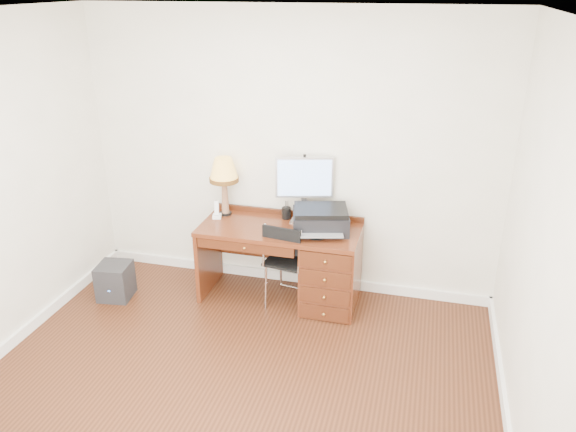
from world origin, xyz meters
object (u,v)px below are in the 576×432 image
(leg_lamp, at_px, (224,173))
(monitor, at_px, (305,181))
(phone, at_px, (217,213))
(desk, at_px, (313,263))
(printer, at_px, (321,219))
(chair, at_px, (288,257))
(equipment_box, at_px, (115,281))

(leg_lamp, bearing_deg, monitor, 4.49)
(phone, bearing_deg, desk, -17.82)
(printer, relative_size, phone, 3.38)
(monitor, xyz_separation_m, chair, (-0.07, -0.36, -0.62))
(leg_lamp, relative_size, phone, 3.36)
(desk, height_order, printer, printer)
(desk, relative_size, printer, 2.58)
(monitor, relative_size, printer, 1.08)
(desk, height_order, monitor, monitor)
(desk, xyz_separation_m, equipment_box, (-1.88, -0.40, -0.24))
(desk, xyz_separation_m, leg_lamp, (-0.92, 0.17, 0.76))
(printer, bearing_deg, monitor, 119.46)
(phone, bearing_deg, leg_lamp, 50.59)
(monitor, distance_m, equipment_box, 2.09)
(phone, distance_m, equipment_box, 1.20)
(chair, xyz_separation_m, equipment_box, (-1.67, -0.27, -0.35))
(chair, height_order, equipment_box, chair)
(leg_lamp, distance_m, equipment_box, 1.50)
(chair, bearing_deg, phone, 174.35)
(phone, bearing_deg, printer, -16.22)
(desk, bearing_deg, chair, -147.15)
(chair, distance_m, equipment_box, 1.73)
(printer, xyz_separation_m, leg_lamp, (-0.98, 0.14, 0.31))
(desk, height_order, chair, chair)
(printer, height_order, chair, printer)
(desk, bearing_deg, equipment_box, -167.88)
(phone, xyz_separation_m, chair, (0.76, -0.19, -0.28))
(printer, height_order, leg_lamp, leg_lamp)
(leg_lamp, relative_size, equipment_box, 1.64)
(printer, bearing_deg, phone, 163.60)
(equipment_box, bearing_deg, phone, 19.41)
(monitor, height_order, equipment_box, monitor)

